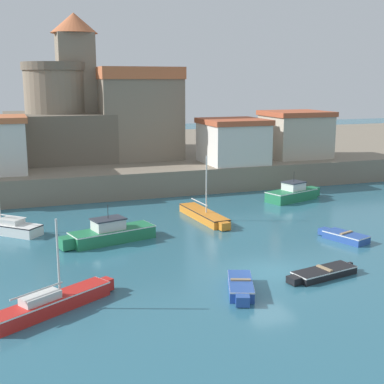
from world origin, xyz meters
The scene contains 14 objects.
ground_plane centered at (0.00, 0.00, 0.00)m, with size 200.00×200.00×0.00m, color #2D667A.
quay_seawall centered at (0.00, 40.27, 1.16)m, with size 120.00×40.00×2.31m, color gray.
motorboat_green_0 centered at (-7.20, 8.58, 0.58)m, with size 6.47×3.10×2.49m.
dinghy_black_1 centered at (2.33, -1.55, 0.24)m, with size 4.46×1.96×0.51m.
motorboat_green_2 centered at (10.37, 15.57, 0.61)m, with size 5.80×3.31×2.55m.
sailboat_orange_3 centered at (0.61, 11.84, 0.36)m, with size 1.87×6.88×4.91m.
sailboat_red_4 centered at (-11.67, -1.21, 0.43)m, with size 6.01×4.05×4.27m.
dinghy_blue_6 centered at (7.42, 3.79, 0.28)m, with size 2.23×3.59×0.59m.
sailboat_white_7 centered at (-13.65, 13.07, 0.45)m, with size 5.17×4.91×4.80m.
dinghy_blue_8 centered at (-2.70, -2.03, 0.31)m, with size 2.23×3.72×0.65m.
church centered at (-0.91, 33.68, 7.49)m, with size 12.43×15.34×14.66m.
fortress centered at (-8.00, 31.71, 5.78)m, with size 10.48×10.48×9.81m.
harbor_shed_mid_row centered at (8.00, 23.40, 4.50)m, with size 5.92×6.22×4.34m.
harbor_shed_far_end centered at (16.00, 25.19, 4.76)m, with size 6.39×6.09×4.85m.
Camera 1 is at (-13.26, -24.74, 10.29)m, focal length 50.00 mm.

